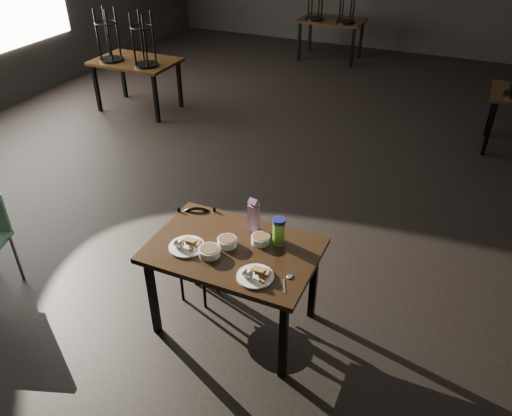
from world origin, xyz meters
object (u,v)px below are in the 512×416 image
at_px(water_bottle, 279,231).
at_px(bentwood_chair, 198,247).
at_px(main_table, 234,256).
at_px(juice_carton, 254,215).

bearing_deg(water_bottle, bentwood_chair, 176.82).
xyz_separation_m(main_table, bentwood_chair, (-0.43, 0.22, -0.20)).
xyz_separation_m(main_table, water_bottle, (0.28, 0.18, 0.19)).
relative_size(juice_carton, water_bottle, 1.26).
relative_size(water_bottle, bentwood_chair, 0.27).
height_order(juice_carton, bentwood_chair, juice_carton).
xyz_separation_m(water_bottle, bentwood_chair, (-0.71, 0.04, -0.39)).
bearing_deg(juice_carton, main_table, -98.36).
relative_size(main_table, water_bottle, 5.60).
xyz_separation_m(juice_carton, bentwood_chair, (-0.47, -0.05, -0.41)).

